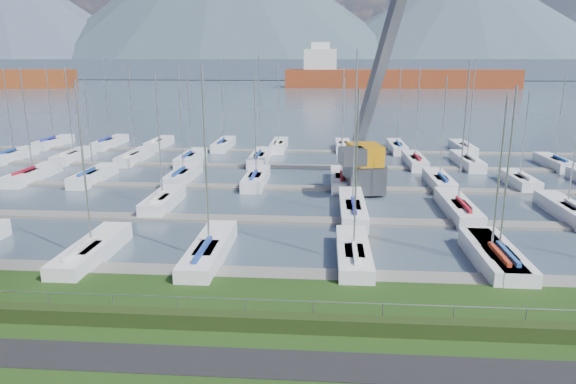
{
  "coord_description": "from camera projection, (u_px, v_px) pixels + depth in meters",
  "views": [
    {
      "loc": [
        2.38,
        -20.39,
        11.35
      ],
      "look_at": [
        0.0,
        12.0,
        3.0
      ],
      "focal_mm": 32.0,
      "sensor_mm": 36.0,
      "label": 1
    }
  ],
  "objects": [
    {
      "name": "crane",
      "position": [
        370.0,
        130.0,
        45.86
      ],
      "size": [
        6.76,
        13.17,
        22.35
      ],
      "rotation": [
        0.0,
        0.0,
        0.21
      ],
      "color": "#4E5055",
      "rests_on": "water"
    },
    {
      "name": "hedge",
      "position": [
        267.0,
        322.0,
        22.21
      ],
      "size": [
        80.0,
        0.7,
        0.7
      ],
      "primitive_type": "cube",
      "color": "#213011",
      "rests_on": "grass"
    },
    {
      "name": "sailboat_fleet",
      "position": [
        283.0,
        125.0,
        49.06
      ],
      "size": [
        74.97,
        49.81,
        13.15
      ],
      "color": "#A62D16",
      "rests_on": "water"
    },
    {
      "name": "cargo_ship_mid",
      "position": [
        389.0,
        79.0,
        224.48
      ],
      "size": [
        99.42,
        18.75,
        21.5
      ],
      "rotation": [
        0.0,
        0.0,
        -0.01
      ],
      "color": "maroon",
      "rests_on": "water"
    },
    {
      "name": "docks",
      "position": [
        299.0,
        188.0,
        47.86
      ],
      "size": [
        90.0,
        41.6,
        0.25
      ],
      "color": "slate",
      "rests_on": "water"
    },
    {
      "name": "foothill",
      "position": [
        323.0,
        69.0,
        339.94
      ],
      "size": [
        900.0,
        80.0,
        12.0
      ],
      "primitive_type": "cube",
      "color": "#485569",
      "rests_on": "water"
    },
    {
      "name": "fence",
      "position": [
        268.0,
        300.0,
        22.39
      ],
      "size": [
        80.0,
        0.04,
        0.04
      ],
      "primitive_type": "cylinder",
      "rotation": [
        0.0,
        1.57,
        0.0
      ],
      "color": "gray",
      "rests_on": "grass"
    },
    {
      "name": "water",
      "position": [
        322.0,
        83.0,
        273.92
      ],
      "size": [
        800.0,
        540.0,
        0.2
      ],
      "primitive_type": "cube",
      "color": "#415160"
    },
    {
      "name": "path",
      "position": [
        260.0,
        363.0,
        19.79
      ],
      "size": [
        160.0,
        2.0,
        0.04
      ],
      "primitive_type": "cube",
      "color": "black",
      "rests_on": "grass"
    },
    {
      "name": "mountains",
      "position": [
        334.0,
        14.0,
        401.36
      ],
      "size": [
        1190.0,
        360.0,
        115.0
      ],
      "color": "#3E4A5B",
      "rests_on": "water"
    }
  ]
}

